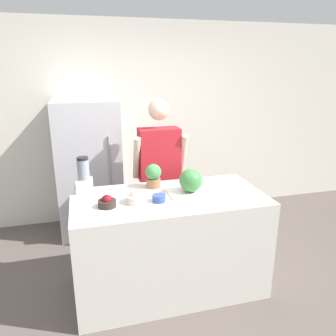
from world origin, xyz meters
name	(u,v)px	position (x,y,z in m)	size (l,w,h in m)	color
ground_plane	(182,315)	(0.00, 0.00, 0.00)	(14.00, 14.00, 0.00)	#564C47
wall_back	(135,123)	(0.00, 2.16, 1.30)	(8.00, 0.06, 2.60)	silver
counter_island	(169,243)	(0.00, 0.41, 0.47)	(1.70, 0.83, 0.93)	beige
refrigerator	(89,168)	(-0.65, 1.78, 0.83)	(0.76, 0.68, 1.66)	#B7B7BC
person	(159,175)	(0.09, 1.15, 0.88)	(0.58, 0.27, 1.71)	#4C608C
cutting_board	(192,192)	(0.22, 0.44, 0.94)	(0.44, 0.27, 0.01)	white
watermelon	(191,180)	(0.21, 0.44, 1.05)	(0.21, 0.21, 0.21)	#3D7F3D
bowl_cherries	(107,202)	(-0.55, 0.33, 0.97)	(0.15, 0.15, 0.10)	#2D231E
bowl_cream	(136,197)	(-0.31, 0.35, 0.98)	(0.17, 0.17, 0.12)	beige
bowl_small_blue	(159,198)	(-0.12, 0.32, 0.96)	(0.11, 0.11, 0.06)	#334C9E
blender	(84,178)	(-0.72, 0.72, 1.07)	(0.15, 0.15, 0.33)	silver
potted_plant	(153,175)	(-0.08, 0.68, 1.05)	(0.15, 0.15, 0.23)	#996647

